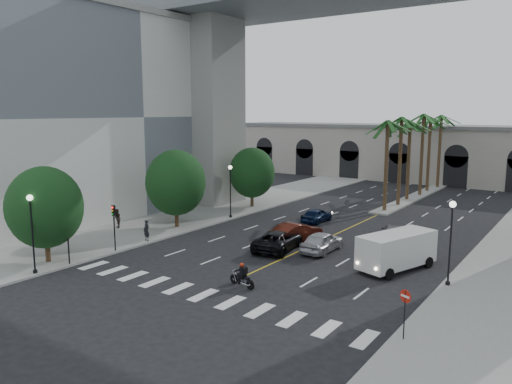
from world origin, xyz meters
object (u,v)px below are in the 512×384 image
traffic_signal_near (67,231)px  car_e (317,215)px  cargo_van (396,249)px  lamp_post_left_far (230,187)px  car_a (322,242)px  motorcycle_rider (243,276)px  car_b (296,233)px  car_c (278,240)px  pedestrian_a (146,230)px  lamp_post_right (451,236)px  traffic_signal_far (114,220)px  pedestrian_b (117,219)px  lamp_post_left_near (32,227)px  do_not_enter_sign (405,304)px  car_d (395,234)px

traffic_signal_near → car_e: bearing=70.8°
cargo_van → car_e: bearing=157.6°
lamp_post_left_far → car_a: (12.90, -5.38, -2.43)m
motorcycle_rider → cargo_van: 10.84m
traffic_signal_near → car_a: bearing=45.7°
car_b → car_c: car_b is taller
lamp_post_left_far → pedestrian_a: lamp_post_left_far is taller
lamp_post_right → car_e: bearing=142.6°
traffic_signal_far → pedestrian_b: 7.74m
lamp_post_left_near → car_c: 17.41m
do_not_enter_sign → lamp_post_right: bearing=113.9°
lamp_post_left_far → car_a: size_ratio=1.16×
traffic_signal_far → pedestrian_b: traffic_signal_far is taller
car_a → do_not_enter_sign: bearing=130.7°
lamp_post_right → car_a: size_ratio=1.16×
cargo_van → lamp_post_left_near: bearing=-123.5°
lamp_post_left_near → traffic_signal_far: (0.10, 6.50, -0.71)m
car_e → pedestrian_a: bearing=61.5°
motorcycle_rider → car_a: bearing=99.3°
do_not_enter_sign → pedestrian_b: bearing=-171.4°
lamp_post_left_near → do_not_enter_sign: bearing=10.5°
pedestrian_b → cargo_van: bearing=46.1°
car_a → do_not_enter_sign: 15.23m
traffic_signal_far → car_a: traffic_signal_far is taller
car_d → pedestrian_a: bearing=12.6°
car_c → lamp_post_left_near: bearing=45.5°
cargo_van → pedestrian_a: size_ratio=3.67×
car_e → pedestrian_b: size_ratio=2.33×
cargo_van → car_d: bearing=128.5°
do_not_enter_sign → car_e: bearing=149.7°
lamp_post_right → car_b: (-12.90, 3.87, -2.41)m
pedestrian_a → car_b: bearing=41.4°
traffic_signal_near → cargo_van: traffic_signal_near is taller
do_not_enter_sign → traffic_signal_far: bearing=-162.8°
lamp_post_right → pedestrian_b: bearing=-176.9°
traffic_signal_near → pedestrian_a: size_ratio=2.12×
traffic_signal_far → do_not_enter_sign: size_ratio=1.43×
lamp_post_left_far → cargo_van: lamp_post_left_far is taller
motorcycle_rider → car_b: bearing=115.0°
traffic_signal_far → car_a: (12.80, 9.12, -1.72)m
traffic_signal_far → pedestrian_a: size_ratio=2.12×
pedestrian_a → do_not_enter_sign: bearing=-7.3°
lamp_post_left_far → pedestrian_a: (-0.10, -11.11, -2.21)m
lamp_post_left_far → pedestrian_b: 11.27m
car_e → traffic_signal_near: bearing=70.6°
traffic_signal_far → do_not_enter_sign: (22.87, -2.26, -0.66)m
car_c → cargo_van: size_ratio=0.87×
traffic_signal_far → car_d: 22.10m
lamp_post_left_near → pedestrian_b: size_ratio=3.06×
motorcycle_rider → car_e: 19.15m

